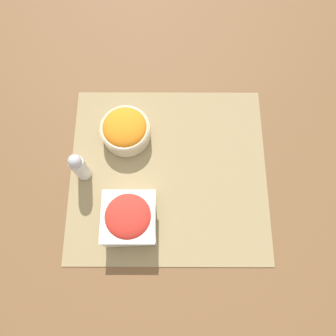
# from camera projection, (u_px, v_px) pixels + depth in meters

# --- Properties ---
(ground_plane) EXTENTS (3.00, 3.00, 0.00)m
(ground_plane) POSITION_uv_depth(u_px,v_px,m) (168.00, 172.00, 0.80)
(ground_plane) COLOR brown
(placemat) EXTENTS (0.48, 0.44, 0.00)m
(placemat) POSITION_uv_depth(u_px,v_px,m) (168.00, 172.00, 0.80)
(placemat) COLOR #937F56
(placemat) RESTS_ON ground_plane
(tomato_bowl) EXTENTS (0.12, 0.12, 0.08)m
(tomato_bowl) POSITION_uv_depth(u_px,v_px,m) (129.00, 218.00, 0.72)
(tomato_bowl) COLOR white
(tomato_bowl) RESTS_ON placemat
(carrot_bowl) EXTENTS (0.12, 0.12, 0.07)m
(carrot_bowl) POSITION_uv_depth(u_px,v_px,m) (125.00, 130.00, 0.80)
(carrot_bowl) COLOR beige
(carrot_bowl) RESTS_ON placemat
(pepper_shaker) EXTENTS (0.03, 0.03, 0.11)m
(pepper_shaker) POSITION_uv_depth(u_px,v_px,m) (79.00, 167.00, 0.75)
(pepper_shaker) COLOR silver
(pepper_shaker) RESTS_ON placemat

